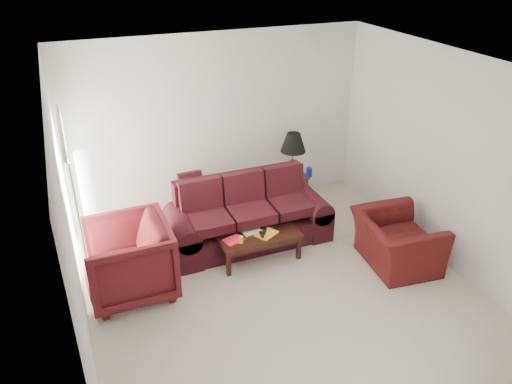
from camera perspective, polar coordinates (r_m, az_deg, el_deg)
floor at (r=6.98m, az=2.65°, el=-10.70°), size 5.00×5.00×0.00m
blinds at (r=7.05m, az=-20.03°, el=-1.61°), size 0.10×2.00×2.16m
sofa at (r=7.63m, az=-0.85°, el=-2.42°), size 2.47×1.08×1.01m
throw_pillow at (r=8.06m, az=-7.48°, el=0.97°), size 0.40×0.22×0.40m
end_table at (r=8.90m, az=3.92°, el=0.46°), size 0.52×0.52×0.55m
table_lamp at (r=8.70m, az=4.25°, el=4.45°), size 0.54×0.54×0.74m
clock at (r=8.60m, az=3.30°, el=2.01°), size 0.15×0.09×0.14m
blue_canister at (r=8.69m, az=6.08°, el=2.27°), size 0.11×0.11×0.17m
picture_frame at (r=8.80m, az=2.60°, el=2.74°), size 0.18×0.20×0.06m
floor_lamp at (r=7.79m, az=-18.52°, el=-0.88°), size 0.34×0.34×1.59m
armchair_left at (r=6.79m, az=-14.41°, el=-7.53°), size 1.14×1.10×1.02m
armchair_right at (r=7.47m, az=15.75°, el=-5.45°), size 1.12×1.25×0.75m
coffee_table at (r=7.41m, az=0.23°, el=-6.13°), size 1.23×0.67×0.42m
magazine_red at (r=7.14m, az=-2.58°, el=-5.50°), size 0.33×0.28×0.02m
magazine_white at (r=7.34m, az=-0.57°, el=-4.45°), size 0.30×0.24×0.02m
magazine_orange at (r=7.27m, az=1.21°, el=-4.79°), size 0.38×0.35×0.02m
remote_a at (r=7.22m, az=0.65°, el=-4.86°), size 0.07×0.16×0.02m
remote_b at (r=7.30m, az=0.95°, el=-4.48°), size 0.13×0.17×0.02m
yellow_glass at (r=7.06m, az=-1.74°, el=-5.46°), size 0.07×0.07×0.11m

